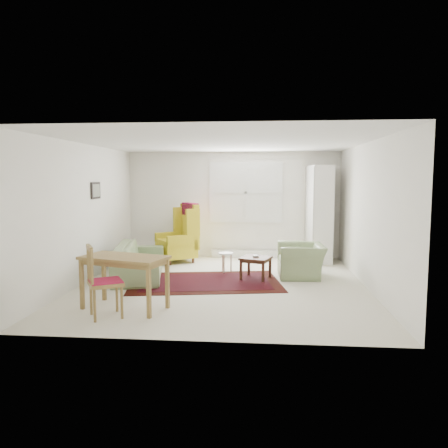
# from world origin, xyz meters

# --- Properties ---
(room) EXTENTS (5.04, 5.54, 2.51)m
(room) POSITION_xyz_m (0.02, 0.21, 1.26)
(room) COLOR beige
(room) RESTS_ON ground
(rug) EXTENTS (2.93, 2.14, 0.03)m
(rug) POSITION_xyz_m (-0.33, 0.12, 0.01)
(rug) COLOR black
(rug) RESTS_ON ground
(sofa) EXTENTS (1.23, 2.26, 0.86)m
(sofa) POSITION_xyz_m (-1.65, 0.52, 0.43)
(sofa) COLOR gray
(sofa) RESTS_ON ground
(armchair) EXTENTS (0.88, 1.00, 0.75)m
(armchair) POSITION_xyz_m (1.45, 0.75, 0.38)
(armchair) COLOR gray
(armchair) RESTS_ON ground
(wingback_chair) EXTENTS (1.10, 1.09, 1.33)m
(wingback_chair) POSITION_xyz_m (-1.23, 2.00, 0.67)
(wingback_chair) COLOR gold
(wingback_chair) RESTS_ON ground
(coffee_table) EXTENTS (0.65, 0.65, 0.42)m
(coffee_table) POSITION_xyz_m (0.58, 0.47, 0.21)
(coffee_table) COLOR #402013
(coffee_table) RESTS_ON ground
(stool) EXTENTS (0.36, 0.36, 0.40)m
(stool) POSITION_xyz_m (-0.03, 1.03, 0.20)
(stool) COLOR white
(stool) RESTS_ON ground
(cabinet) EXTENTS (0.55, 0.91, 2.17)m
(cabinet) POSITION_xyz_m (1.97, 2.33, 1.08)
(cabinet) COLOR white
(cabinet) RESTS_ON ground
(desk) EXTENTS (1.34, 0.93, 0.77)m
(desk) POSITION_xyz_m (-1.27, -1.58, 0.38)
(desk) COLOR olive
(desk) RESTS_ON ground
(desk_chair) EXTENTS (0.59, 0.59, 0.99)m
(desk_chair) POSITION_xyz_m (-1.41, -1.96, 0.50)
(desk_chair) COLOR olive
(desk_chair) RESTS_ON ground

